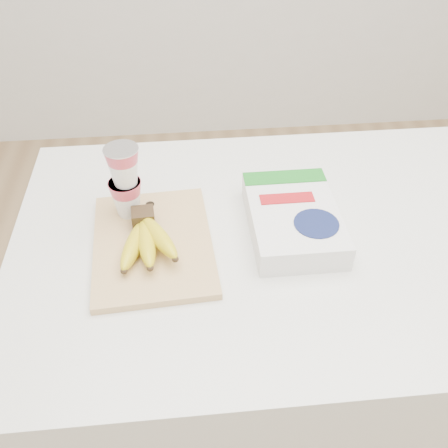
% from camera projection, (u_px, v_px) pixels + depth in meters
% --- Properties ---
extents(room, '(4.00, 4.00, 4.00)m').
position_uv_depth(room, '(313.00, 36.00, 0.82)').
color(room, tan).
rests_on(room, ground).
extents(table, '(1.22, 0.81, 0.92)m').
position_uv_depth(table, '(276.00, 353.00, 1.40)').
color(table, white).
rests_on(table, ground).
extents(cutting_board, '(0.27, 0.35, 0.02)m').
position_uv_depth(cutting_board, '(153.00, 244.00, 1.06)').
color(cutting_board, '#D3BE74').
rests_on(cutting_board, table).
extents(bananas, '(0.14, 0.19, 0.06)m').
position_uv_depth(bananas, '(146.00, 239.00, 1.03)').
color(bananas, '#382816').
rests_on(bananas, cutting_board).
extents(yogurt_stack, '(0.08, 0.08, 0.17)m').
position_uv_depth(yogurt_stack, '(125.00, 180.00, 1.07)').
color(yogurt_stack, white).
rests_on(yogurt_stack, cutting_board).
extents(cereal_box, '(0.19, 0.28, 0.06)m').
position_uv_depth(cereal_box, '(293.00, 218.00, 1.09)').
color(cereal_box, white).
rests_on(cereal_box, table).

